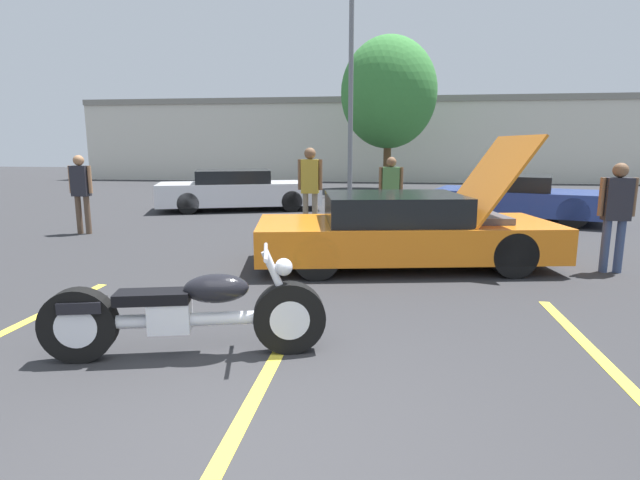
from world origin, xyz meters
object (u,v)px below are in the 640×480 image
at_px(motorcycle, 186,313).
at_px(tree_background, 389,93).
at_px(show_car_hood_open, 405,230).
at_px(spectator_far_lot, 391,188).
at_px(light_pole, 353,68).
at_px(parked_car_right_row, 517,198).
at_px(parked_car_left_row, 238,191).
at_px(spectator_by_show_car, 310,183).
at_px(spectator_midground, 81,187).
at_px(spectator_near_motorcycle, 616,208).

bearing_deg(motorcycle, tree_background, 70.87).
height_order(show_car_hood_open, spectator_far_lot, show_car_hood_open).
height_order(light_pole, show_car_hood_open, light_pole).
height_order(light_pole, parked_car_right_row, light_pole).
relative_size(tree_background, motorcycle, 2.60).
bearing_deg(parked_car_left_row, spectator_by_show_car, -73.77).
bearing_deg(light_pole, spectator_midground, -119.70).
height_order(light_pole, spectator_near_motorcycle, light_pole).
bearing_deg(tree_background, show_car_hood_open, -88.64).
xyz_separation_m(show_car_hood_open, spectator_by_show_car, (-1.91, 2.54, 0.54)).
height_order(parked_car_left_row, spectator_near_motorcycle, spectator_near_motorcycle).
height_order(spectator_by_show_car, spectator_far_lot, spectator_by_show_car).
bearing_deg(parked_car_left_row, motorcycle, -94.25).
relative_size(motorcycle, spectator_near_motorcycle, 1.51).
distance_m(motorcycle, spectator_midground, 7.54).
xyz_separation_m(motorcycle, spectator_by_show_car, (0.14, 6.35, 0.71)).
bearing_deg(parked_car_right_row, parked_car_left_row, -171.04).
height_order(parked_car_left_row, parked_car_right_row, parked_car_left_row).
bearing_deg(spectator_by_show_car, parked_car_right_row, 30.18).
xyz_separation_m(motorcycle, spectator_midground, (-4.73, 5.84, 0.60)).
bearing_deg(spectator_midground, show_car_hood_open, -16.68).
bearing_deg(spectator_far_lot, spectator_by_show_car, -163.30).
xyz_separation_m(light_pole, parked_car_left_row, (-3.05, -4.51, -4.08)).
distance_m(show_car_hood_open, parked_car_right_row, 6.17).
height_order(light_pole, motorcycle, light_pole).
bearing_deg(parked_car_right_row, light_pole, 146.75).
distance_m(parked_car_left_row, spectator_midground, 4.99).
distance_m(spectator_midground, spectator_far_lot, 6.64).
distance_m(spectator_near_motorcycle, spectator_far_lot, 4.50).
relative_size(tree_background, spectator_by_show_car, 3.48).
relative_size(spectator_midground, spectator_far_lot, 1.03).
relative_size(parked_car_left_row, spectator_midground, 2.97).
bearing_deg(spectator_midground, motorcycle, -50.96).
distance_m(show_car_hood_open, parked_car_left_row, 8.05).
xyz_separation_m(parked_car_right_row, spectator_midground, (-9.78, -3.36, 0.44)).
height_order(tree_background, spectator_by_show_car, tree_background).
height_order(show_car_hood_open, spectator_by_show_car, show_car_hood_open).
relative_size(spectator_by_show_car, spectator_midground, 1.09).
xyz_separation_m(light_pole, show_car_hood_open, (1.64, -11.05, -4.08)).
distance_m(light_pole, spectator_far_lot, 8.92).
bearing_deg(show_car_hood_open, parked_car_left_row, 115.40).
height_order(motorcycle, parked_car_left_row, parked_car_left_row).
distance_m(tree_background, parked_car_left_row, 9.44).
distance_m(tree_background, motorcycle, 18.40).
bearing_deg(spectator_far_lot, show_car_hood_open, -85.86).
relative_size(light_pole, spectator_near_motorcycle, 5.23).
relative_size(show_car_hood_open, parked_car_left_row, 0.97).
distance_m(spectator_by_show_car, spectator_midground, 4.90).
height_order(spectator_midground, spectator_far_lot, spectator_midground).
relative_size(show_car_hood_open, spectator_near_motorcycle, 2.96).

